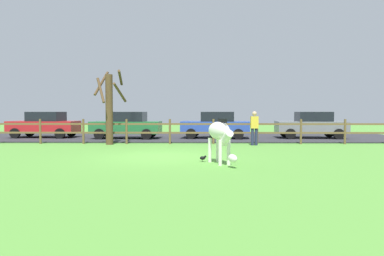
{
  "coord_description": "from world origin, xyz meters",
  "views": [
    {
      "loc": [
        1.31,
        -12.79,
        1.64
      ],
      "look_at": [
        1.09,
        0.95,
        0.99
      ],
      "focal_mm": 33.3,
      "sensor_mm": 36.0,
      "label": 1
    }
  ],
  "objects": [
    {
      "name": "zebra",
      "position": [
        2.01,
        -1.77,
        0.93
      ],
      "size": [
        0.96,
        1.85,
        1.41
      ],
      "color": "white",
      "rests_on": "ground_plane"
    },
    {
      "name": "parked_car_grey",
      "position": [
        8.06,
        8.39,
        0.84
      ],
      "size": [
        4.08,
        2.04,
        1.56
      ],
      "color": "slate",
      "rests_on": "parking_asphalt"
    },
    {
      "name": "parked_car_blue",
      "position": [
        2.41,
        8.29,
        0.84
      ],
      "size": [
        4.16,
        2.23,
        1.56
      ],
      "color": "#2D4CAD",
      "rests_on": "parking_asphalt"
    },
    {
      "name": "parking_asphalt",
      "position": [
        0.0,
        9.3,
        0.03
      ],
      "size": [
        28.0,
        7.4,
        0.05
      ],
      "primitive_type": "cube",
      "color": "#2D2D33",
      "rests_on": "ground_plane"
    },
    {
      "name": "parked_car_red",
      "position": [
        -7.99,
        8.66,
        0.84
      ],
      "size": [
        4.06,
        2.0,
        1.56
      ],
      "color": "red",
      "rests_on": "parking_asphalt"
    },
    {
      "name": "crow_on_grass",
      "position": [
        1.48,
        -1.28,
        0.13
      ],
      "size": [
        0.22,
        0.1,
        0.2
      ],
      "color": "black",
      "rests_on": "ground_plane"
    },
    {
      "name": "parked_car_green",
      "position": [
        -2.84,
        8.03,
        0.84
      ],
      "size": [
        4.07,
        2.02,
        1.56
      ],
      "color": "#236B38",
      "rests_on": "parking_asphalt"
    },
    {
      "name": "ground_plane",
      "position": [
        0.0,
        0.0,
        0.0
      ],
      "size": [
        60.0,
        60.0,
        0.0
      ],
      "primitive_type": "plane",
      "color": "#549338"
    },
    {
      "name": "visitor_near_fence",
      "position": [
        4.04,
        4.32,
        0.91
      ],
      "size": [
        0.36,
        0.22,
        1.64
      ],
      "color": "#232847",
      "rests_on": "ground_plane"
    },
    {
      "name": "bare_tree",
      "position": [
        -3.03,
        4.63,
        1.91
      ],
      "size": [
        1.51,
        1.49,
        3.66
      ],
      "color": "#513A23",
      "rests_on": "ground_plane"
    },
    {
      "name": "paddock_fence",
      "position": [
        -0.08,
        5.0,
        0.72
      ],
      "size": [
        21.95,
        0.11,
        1.25
      ],
      "color": "brown",
      "rests_on": "ground_plane"
    }
  ]
}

